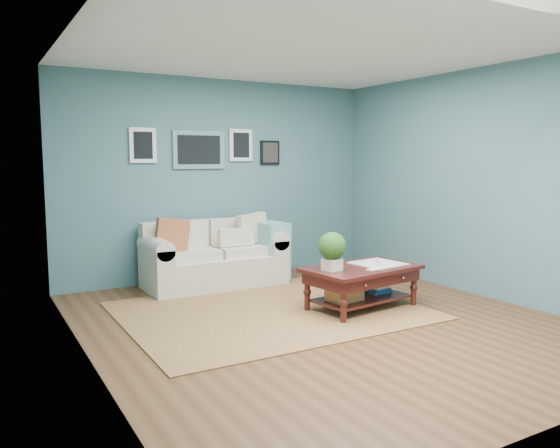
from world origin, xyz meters
TOP-DOWN VIEW (x-y plane):
  - room_shell at (-0.01, 0.06)m, footprint 5.00×5.02m
  - area_rug at (-0.27, 0.60)m, footprint 3.07×2.46m
  - loveseat at (-0.25, 2.02)m, footprint 1.81×0.82m
  - coffee_table at (0.57, 0.20)m, footprint 1.33×0.88m

SIDE VIEW (x-z plane):
  - area_rug at x=-0.27m, z-range 0.00..0.01m
  - loveseat at x=-0.25m, z-range -0.09..0.85m
  - coffee_table at x=0.57m, z-range -0.05..0.82m
  - room_shell at x=-0.01m, z-range 0.01..2.71m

